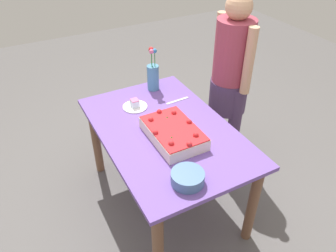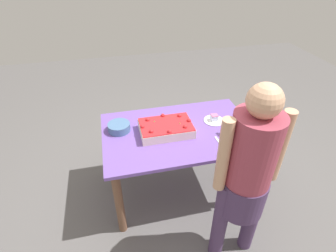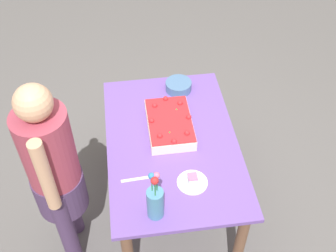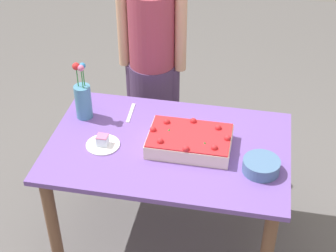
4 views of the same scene
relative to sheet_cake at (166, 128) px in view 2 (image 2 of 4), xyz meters
The scene contains 8 objects.
ground_plane 0.78m from the sheet_cake, ahead, with size 8.00×8.00×0.00m, color #5C5958.
dining_table 0.20m from the sheet_cake, ahead, with size 1.33×0.86×0.72m.
sheet_cake is the anchor object (origin of this frame).
serving_plate_with_slice 0.48m from the sheet_cake, ahead, with size 0.19×0.19×0.07m.
cake_knife 0.48m from the sheet_cake, 33.30° to the right, with size 0.20×0.02×0.00m, color silver.
flower_vase 0.68m from the sheet_cake, 15.10° to the right, with size 0.10×0.10×0.36m.
fruit_bowl 0.41m from the sheet_cake, 163.30° to the left, with size 0.19×0.19×0.07m, color #4B6F9B.
person_standing 0.83m from the sheet_cake, 63.43° to the right, with size 0.45×0.31×1.49m.
Camera 2 is at (-0.52, -1.79, 2.07)m, focal length 28.00 mm.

